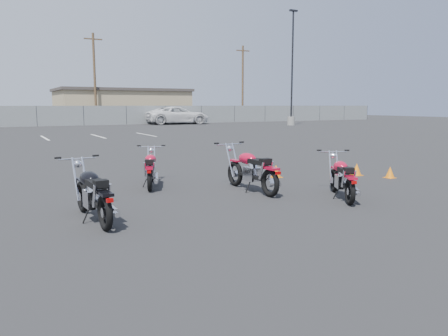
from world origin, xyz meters
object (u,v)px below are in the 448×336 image
motorcycle_front_red (151,169)px  motorcycle_rear_red (343,178)px  white_van (178,110)px  motorcycle_second_black (93,194)px  motorcycle_third_red (252,170)px

motorcycle_front_red → motorcycle_rear_red: motorcycle_rear_red is taller
motorcycle_rear_red → white_van: size_ratio=0.24×
motorcycle_second_black → white_van: white_van is taller
motorcycle_third_red → motorcycle_rear_red: (1.21, -1.48, -0.05)m
motorcycle_front_red → motorcycle_rear_red: bearing=-45.8°
motorcycle_second_black → motorcycle_rear_red: bearing=-7.2°
motorcycle_second_black → motorcycle_rear_red: motorcycle_second_black is taller
motorcycle_second_black → white_van: (15.10, 33.20, 0.92)m
motorcycle_second_black → motorcycle_third_red: (3.56, 0.88, 0.02)m
motorcycle_front_red → motorcycle_third_red: motorcycle_third_red is taller
motorcycle_front_red → white_van: size_ratio=0.25×
motorcycle_front_red → motorcycle_second_black: bearing=-126.3°
white_van → motorcycle_third_red: bearing=163.8°
motorcycle_front_red → white_van: (13.29, 30.75, 0.96)m
motorcycle_rear_red → white_van: white_van is taller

